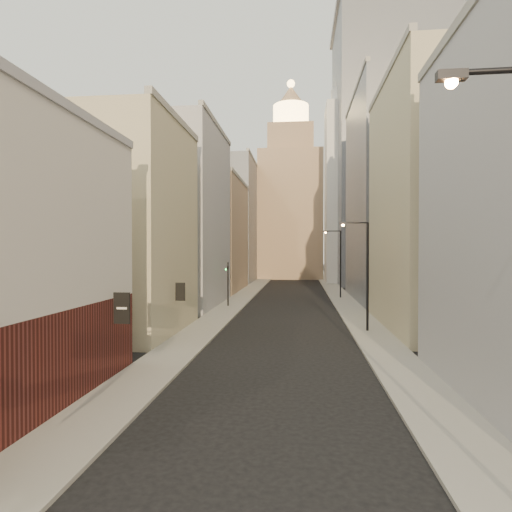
{
  "coord_description": "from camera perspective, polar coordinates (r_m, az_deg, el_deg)",
  "views": [
    {
      "loc": [
        1.18,
        -5.58,
        6.39
      ],
      "look_at": [
        -1.71,
        22.32,
        5.98
      ],
      "focal_mm": 30.0,
      "sensor_mm": 36.0,
      "label": 1
    }
  ],
  "objects": [
    {
      "name": "sidewalk_left",
      "position": [
        61.39,
        -1.3,
        -5.05
      ],
      "size": [
        3.0,
        140.0,
        0.15
      ],
      "primitive_type": "cube",
      "color": "gray",
      "rests_on": "ground"
    },
    {
      "name": "right_bldg_beige",
      "position": [
        37.36,
        22.87,
        6.32
      ],
      "size": [
        8.0,
        16.0,
        20.0
      ],
      "primitive_type": "cube",
      "color": "#BAAF8A",
      "rests_on": "ground"
    },
    {
      "name": "traffic_light_left",
      "position": [
        47.61,
        -3.76,
        -2.45
      ],
      "size": [
        0.61,
        0.56,
        5.0
      ],
      "rotation": [
        0.0,
        0.0,
        2.85
      ],
      "color": "black",
      "rests_on": "ground"
    },
    {
      "name": "left_bldg_tan",
      "position": [
        66.93,
        -5.44,
        2.65
      ],
      "size": [
        8.0,
        18.0,
        17.0
      ],
      "primitive_type": "cube",
      "color": "#A08063",
      "rests_on": "ground"
    },
    {
      "name": "streetlamp_far",
      "position": [
        56.73,
        10.98,
        -0.5
      ],
      "size": [
        2.33,
        0.39,
        8.88
      ],
      "rotation": [
        0.0,
        0.0,
        0.08
      ],
      "color": "black",
      "rests_on": "ground"
    },
    {
      "name": "left_bldg_wingrid",
      "position": [
        86.77,
        -2.83,
        4.56
      ],
      "size": [
        8.0,
        20.0,
        24.0
      ],
      "primitive_type": "cube",
      "color": "gray",
      "rests_on": "ground"
    },
    {
      "name": "highrise",
      "position": [
        87.41,
        17.36,
        13.55
      ],
      "size": [
        21.0,
        23.0,
        51.2
      ],
      "color": "gray",
      "rests_on": "ground"
    },
    {
      "name": "streetlamp_mid",
      "position": [
        33.96,
        14.3,
        -1.74
      ],
      "size": [
        2.24,
        0.28,
        8.53
      ],
      "rotation": [
        0.0,
        0.0,
        0.04
      ],
      "color": "black",
      "rests_on": "ground"
    },
    {
      "name": "white_tower",
      "position": [
        84.93,
        11.98,
        9.1
      ],
      "size": [
        8.0,
        8.0,
        41.5
      ],
      "color": "silver",
      "rests_on": "ground"
    },
    {
      "name": "clock_tower",
      "position": [
        98.25,
        4.65,
        7.42
      ],
      "size": [
        14.0,
        14.0,
        44.9
      ],
      "color": "#A08063",
      "rests_on": "ground"
    },
    {
      "name": "left_bldg_beige",
      "position": [
        34.26,
        -16.74,
        3.5
      ],
      "size": [
        8.0,
        12.0,
        16.0
      ],
      "primitive_type": "cube",
      "color": "#BAAF8A",
      "rests_on": "ground"
    },
    {
      "name": "sidewalk_right",
      "position": [
        61.14,
        10.93,
        -5.09
      ],
      "size": [
        3.0,
        140.0,
        0.15
      ],
      "primitive_type": "cube",
      "color": "gray",
      "rests_on": "ground"
    },
    {
      "name": "left_bldg_grey",
      "position": [
        49.51,
        -9.57,
        5.02
      ],
      "size": [
        8.0,
        16.0,
        20.0
      ],
      "primitive_type": "cube",
      "color": "#9B9AA0",
      "rests_on": "ground"
    },
    {
      "name": "right_bldg_wingrid",
      "position": [
        57.01,
        16.97,
        7.47
      ],
      "size": [
        8.0,
        20.0,
        26.0
      ],
      "primitive_type": "cube",
      "color": "gray",
      "rests_on": "ground"
    }
  ]
}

